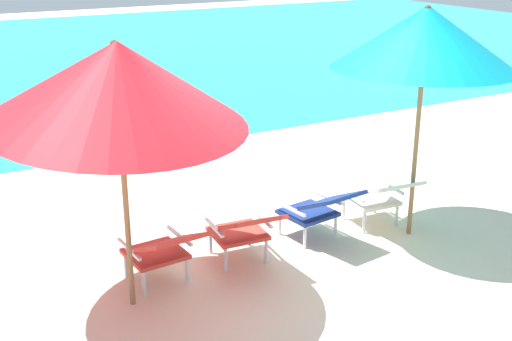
{
  "coord_description": "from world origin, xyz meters",
  "views": [
    {
      "loc": [
        -3.25,
        -5.49,
        3.14
      ],
      "look_at": [
        0.0,
        0.29,
        0.75
      ],
      "focal_mm": 46.28,
      "sensor_mm": 36.0,
      "label": 1
    }
  ],
  "objects_px": {
    "lounge_chair_far_left": "(163,249)",
    "lounge_chair_near_left": "(245,229)",
    "lounge_chair_near_right": "(319,207)",
    "lounge_chair_far_right": "(380,195)",
    "swim_buoy": "(51,103)",
    "beach_umbrella_right": "(425,38)",
    "beach_umbrella_left": "(117,83)"
  },
  "relations": [
    {
      "from": "lounge_chair_far_left",
      "to": "lounge_chair_far_right",
      "type": "xyz_separation_m",
      "value": [
        2.6,
        0.05,
        0.0
      ]
    },
    {
      "from": "lounge_chair_near_left",
      "to": "lounge_chair_far_left",
      "type": "bearing_deg",
      "value": -178.8
    },
    {
      "from": "swim_buoy",
      "to": "beach_umbrella_right",
      "type": "xyz_separation_m",
      "value": [
        2.14,
        -7.62,
        2.05
      ]
    },
    {
      "from": "swim_buoy",
      "to": "beach_umbrella_left",
      "type": "bearing_deg",
      "value": -97.75
    },
    {
      "from": "lounge_chair_near_left",
      "to": "lounge_chair_near_right",
      "type": "relative_size",
      "value": 0.98
    },
    {
      "from": "beach_umbrella_right",
      "to": "beach_umbrella_left",
      "type": "bearing_deg",
      "value": 178.48
    },
    {
      "from": "lounge_chair_far_left",
      "to": "lounge_chair_near_left",
      "type": "relative_size",
      "value": 0.99
    },
    {
      "from": "lounge_chair_near_left",
      "to": "lounge_chair_far_right",
      "type": "relative_size",
      "value": 1.01
    },
    {
      "from": "swim_buoy",
      "to": "beach_umbrella_right",
      "type": "distance_m",
      "value": 8.18
    },
    {
      "from": "lounge_chair_far_left",
      "to": "beach_umbrella_left",
      "type": "distance_m",
      "value": 1.66
    },
    {
      "from": "lounge_chair_near_left",
      "to": "beach_umbrella_right",
      "type": "bearing_deg",
      "value": -6.75
    },
    {
      "from": "lounge_chair_far_right",
      "to": "beach_umbrella_left",
      "type": "distance_m",
      "value": 3.37
    },
    {
      "from": "lounge_chair_far_right",
      "to": "beach_umbrella_right",
      "type": "xyz_separation_m",
      "value": [
        0.21,
        -0.27,
        1.75
      ]
    },
    {
      "from": "swim_buoy",
      "to": "lounge_chair_far_left",
      "type": "xyz_separation_m",
      "value": [
        -0.67,
        -7.41,
        0.31
      ]
    },
    {
      "from": "beach_umbrella_left",
      "to": "beach_umbrella_right",
      "type": "relative_size",
      "value": 1.08
    },
    {
      "from": "lounge_chair_near_right",
      "to": "beach_umbrella_left",
      "type": "distance_m",
      "value": 2.71
    },
    {
      "from": "swim_buoy",
      "to": "lounge_chair_far_right",
      "type": "bearing_deg",
      "value": -75.29
    },
    {
      "from": "lounge_chair_far_left",
      "to": "lounge_chair_near_left",
      "type": "distance_m",
      "value": 0.87
    },
    {
      "from": "lounge_chair_near_right",
      "to": "lounge_chair_far_left",
      "type": "bearing_deg",
      "value": -176.77
    },
    {
      "from": "lounge_chair_near_left",
      "to": "beach_umbrella_right",
      "type": "height_order",
      "value": "beach_umbrella_right"
    },
    {
      "from": "swim_buoy",
      "to": "lounge_chair_far_left",
      "type": "distance_m",
      "value": 7.44
    },
    {
      "from": "lounge_chair_near_left",
      "to": "lounge_chair_far_right",
      "type": "xyz_separation_m",
      "value": [
        1.73,
        0.04,
        0.0
      ]
    },
    {
      "from": "swim_buoy",
      "to": "lounge_chair_near_left",
      "type": "relative_size",
      "value": 1.74
    },
    {
      "from": "lounge_chair_near_right",
      "to": "lounge_chair_far_right",
      "type": "relative_size",
      "value": 1.03
    },
    {
      "from": "beach_umbrella_left",
      "to": "lounge_chair_near_right",
      "type": "bearing_deg",
      "value": 6.07
    },
    {
      "from": "lounge_chair_far_right",
      "to": "beach_umbrella_left",
      "type": "height_order",
      "value": "beach_umbrella_left"
    },
    {
      "from": "beach_umbrella_left",
      "to": "lounge_chair_far_left",
      "type": "bearing_deg",
      "value": 19.74
    },
    {
      "from": "swim_buoy",
      "to": "lounge_chair_near_right",
      "type": "bearing_deg",
      "value": -81.12
    },
    {
      "from": "beach_umbrella_left",
      "to": "lounge_chair_far_right",
      "type": "bearing_deg",
      "value": 3.53
    },
    {
      "from": "swim_buoy",
      "to": "beach_umbrella_right",
      "type": "bearing_deg",
      "value": -74.28
    },
    {
      "from": "lounge_chair_near_right",
      "to": "beach_umbrella_left",
      "type": "bearing_deg",
      "value": -173.93
    },
    {
      "from": "lounge_chair_near_left",
      "to": "lounge_chair_far_right",
      "type": "height_order",
      "value": "same"
    }
  ]
}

